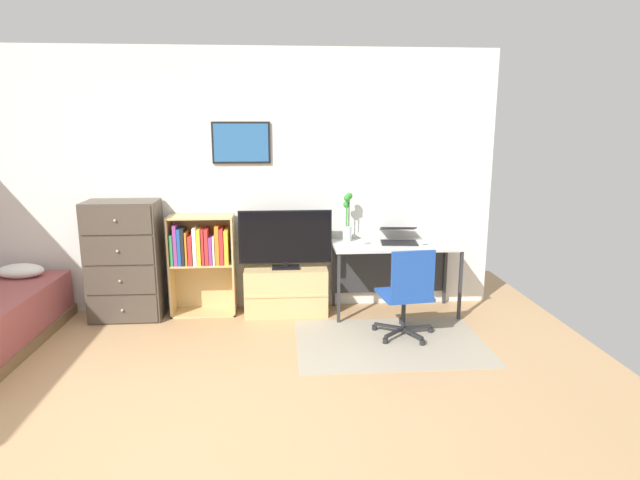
% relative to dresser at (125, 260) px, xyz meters
% --- Properties ---
extents(ground_plane, '(7.20, 7.20, 0.00)m').
position_rel_dresser_xyz_m(ground_plane, '(0.77, -2.15, -0.60)').
color(ground_plane, tan).
extents(wall_back_with_posters, '(6.12, 0.09, 2.70)m').
position_rel_dresser_xyz_m(wall_back_with_posters, '(0.77, 0.27, 0.75)').
color(wall_back_with_posters, silver).
rests_on(wall_back_with_posters, ground_plane).
extents(area_rug, '(1.70, 1.20, 0.01)m').
position_rel_dresser_xyz_m(area_rug, '(2.54, -0.84, -0.60)').
color(area_rug, '#9E937F').
rests_on(area_rug, ground_plane).
extents(dresser, '(0.71, 0.46, 1.20)m').
position_rel_dresser_xyz_m(dresser, '(0.00, 0.00, 0.00)').
color(dresser, '#4C4238').
rests_on(dresser, ground_plane).
extents(bookshelf, '(0.66, 0.30, 1.03)m').
position_rel_dresser_xyz_m(bookshelf, '(0.75, 0.06, 0.04)').
color(bookshelf, tan).
rests_on(bookshelf, ground_plane).
extents(tv_stand, '(0.85, 0.41, 0.49)m').
position_rel_dresser_xyz_m(tv_stand, '(1.61, 0.02, -0.36)').
color(tv_stand, tan).
rests_on(tv_stand, ground_plane).
extents(television, '(0.95, 0.16, 0.60)m').
position_rel_dresser_xyz_m(television, '(1.61, -0.01, 0.19)').
color(television, black).
rests_on(television, tv_stand).
extents(desk, '(1.29, 0.56, 0.74)m').
position_rel_dresser_xyz_m(desk, '(2.74, 0.01, -0.00)').
color(desk, silver).
rests_on(desk, ground_plane).
extents(office_chair, '(0.57, 0.58, 0.86)m').
position_rel_dresser_xyz_m(office_chair, '(2.71, -0.77, -0.14)').
color(office_chair, '#232326').
rests_on(office_chair, ground_plane).
extents(laptop, '(0.41, 0.44, 0.16)m').
position_rel_dresser_xyz_m(laptop, '(2.79, 0.03, 0.20)').
color(laptop, black).
rests_on(laptop, desk).
extents(computer_mouse, '(0.06, 0.10, 0.03)m').
position_rel_dresser_xyz_m(computer_mouse, '(3.03, -0.09, 0.15)').
color(computer_mouse, silver).
rests_on(computer_mouse, desk).
extents(bamboo_vase, '(0.10, 0.12, 0.51)m').
position_rel_dresser_xyz_m(bamboo_vase, '(2.26, 0.10, 0.38)').
color(bamboo_vase, silver).
rests_on(bamboo_vase, desk).
extents(wine_glass, '(0.07, 0.07, 0.18)m').
position_rel_dresser_xyz_m(wine_glass, '(2.37, -0.13, 0.27)').
color(wine_glass, silver).
rests_on(wine_glass, desk).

